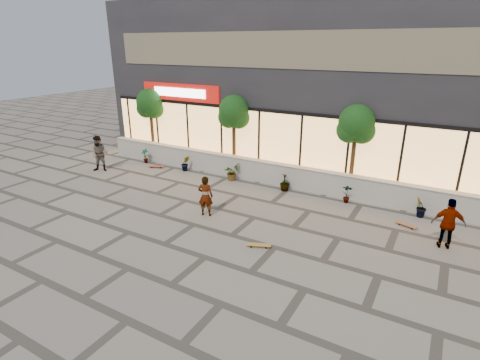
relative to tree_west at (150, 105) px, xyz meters
The scene contains 18 objects.
ground 12.21m from the tree_west, 40.55° to the right, with size 80.00×80.00×0.00m, color gray.
planter_wall 9.36m from the tree_west, ahead, with size 22.00×0.42×1.04m.
retail_building 10.27m from the tree_west, 28.00° to the left, with size 24.00×9.17×8.50m.
shrub_a 2.91m from the tree_west, 68.20° to the right, with size 0.43×0.29×0.81m, color #143A12.
shrub_b 4.37m from the tree_west, 20.75° to the right, with size 0.45×0.36×0.81m, color #143A12.
shrub_c 6.74m from the tree_west, 11.58° to the right, with size 0.73×0.63×0.81m, color #143A12.
shrub_d 9.35m from the tree_west, ahead, with size 0.45×0.45×0.81m, color #143A12.
shrub_e 12.05m from the tree_west, ahead, with size 0.43×0.29×0.81m, color #143A12.
shrub_f 14.78m from the tree_west, ahead, with size 0.45×0.36×0.81m, color #143A12.
tree_west is the anchor object (origin of this frame).
tree_midwest 5.50m from the tree_west, ahead, with size 1.60×1.50×3.92m.
tree_mideast 11.50m from the tree_west, ahead, with size 1.60×1.50×3.92m.
skater_center 9.19m from the tree_west, 35.28° to the right, with size 0.58×0.38×1.60m, color silver.
skater_left 4.05m from the tree_west, 98.23° to the right, with size 0.91×0.71×1.86m, color #8B8559.
skater_right_near 15.94m from the tree_west, 12.11° to the right, with size 1.00×0.42×1.71m, color white.
skateboard_center 12.32m from the tree_west, 31.81° to the right, with size 0.82×0.49×0.10m.
skateboard_left 3.70m from the tree_west, 45.30° to the right, with size 0.86×0.52×0.10m.
skateboard_right_near 14.67m from the tree_west, ahead, with size 0.78×0.41×0.09m.
Camera 1 is at (5.98, -8.24, 6.28)m, focal length 28.00 mm.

